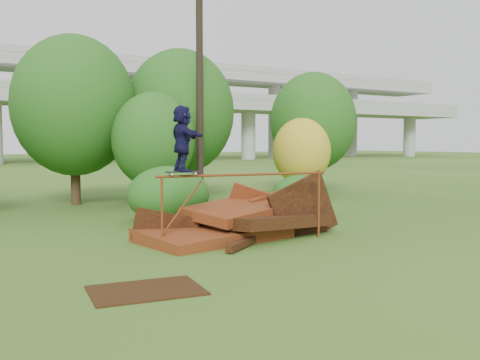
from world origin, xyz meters
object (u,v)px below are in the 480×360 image
skater (182,138)px  flat_plate (146,290)px  scrap_pile (238,224)px  utility_pole (200,80)px

skater → flat_plate: size_ratio=0.84×
scrap_pile → skater: size_ratio=3.65×
scrap_pile → flat_plate: (-4.07, -3.65, -0.36)m
utility_pole → flat_plate: bearing=-121.3°
skater → utility_pole: bearing=-26.8°
scrap_pile → skater: bearing=-164.7°
flat_plate → utility_pole: (6.61, 10.87, 5.10)m
flat_plate → utility_pole: 13.70m
skater → flat_plate: 4.66m
scrap_pile → skater: (-1.88, -0.52, 2.29)m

